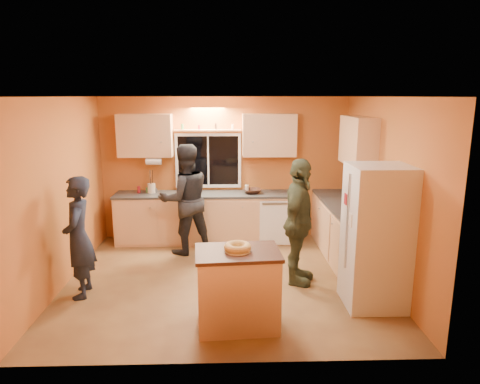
{
  "coord_description": "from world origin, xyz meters",
  "views": [
    {
      "loc": [
        0.04,
        -5.8,
        2.61
      ],
      "look_at": [
        0.23,
        0.4,
        1.21
      ],
      "focal_mm": 32.0,
      "sensor_mm": 36.0,
      "label": 1
    }
  ],
  "objects_px": {
    "person_left": "(79,237)",
    "person_right": "(299,222)",
    "refrigerator": "(376,237)",
    "island": "(238,288)",
    "person_center": "(185,199)"
  },
  "relations": [
    {
      "from": "person_left",
      "to": "person_right",
      "type": "height_order",
      "value": "person_right"
    },
    {
      "from": "person_left",
      "to": "person_center",
      "type": "relative_size",
      "value": 0.87
    },
    {
      "from": "refrigerator",
      "to": "person_center",
      "type": "height_order",
      "value": "person_center"
    },
    {
      "from": "person_left",
      "to": "person_center",
      "type": "height_order",
      "value": "person_center"
    },
    {
      "from": "refrigerator",
      "to": "person_right",
      "type": "height_order",
      "value": "refrigerator"
    },
    {
      "from": "person_right",
      "to": "person_left",
      "type": "bearing_deg",
      "value": 114.8
    },
    {
      "from": "person_center",
      "to": "person_right",
      "type": "distance_m",
      "value": 2.12
    },
    {
      "from": "island",
      "to": "person_center",
      "type": "xyz_separation_m",
      "value": [
        -0.81,
        2.43,
        0.46
      ]
    },
    {
      "from": "island",
      "to": "person_left",
      "type": "relative_size",
      "value": 0.61
    },
    {
      "from": "island",
      "to": "person_right",
      "type": "xyz_separation_m",
      "value": [
        0.88,
        1.16,
        0.43
      ]
    },
    {
      "from": "refrigerator",
      "to": "person_right",
      "type": "xyz_separation_m",
      "value": [
        -0.86,
        0.68,
        -0.01
      ]
    },
    {
      "from": "island",
      "to": "person_center",
      "type": "bearing_deg",
      "value": 104.23
    },
    {
      "from": "refrigerator",
      "to": "island",
      "type": "height_order",
      "value": "refrigerator"
    },
    {
      "from": "person_left",
      "to": "person_right",
      "type": "bearing_deg",
      "value": 88.39
    },
    {
      "from": "refrigerator",
      "to": "person_left",
      "type": "bearing_deg",
      "value": 174.44
    }
  ]
}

